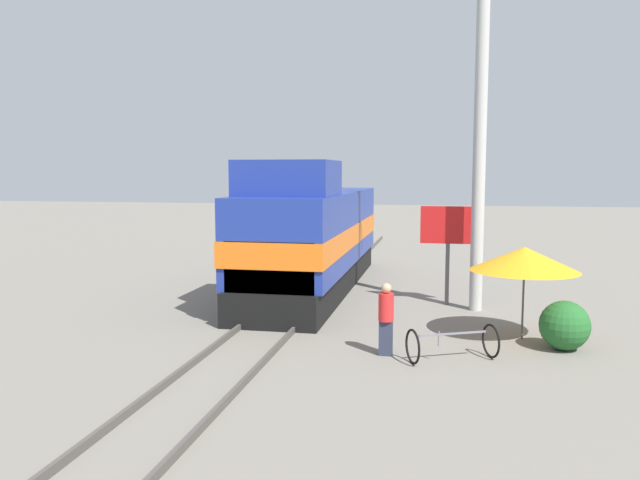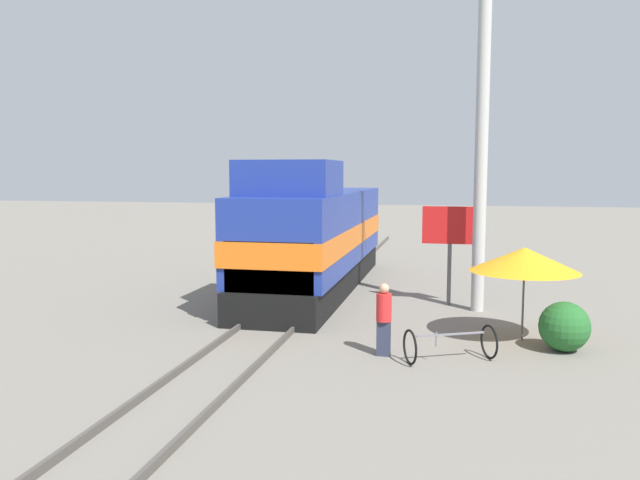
{
  "view_description": "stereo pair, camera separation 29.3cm",
  "coord_description": "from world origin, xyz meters",
  "px_view_note": "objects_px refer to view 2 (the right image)",
  "views": [
    {
      "loc": [
        4.37,
        -17.36,
        4.05
      ],
      "look_at": [
        1.2,
        -1.36,
        2.27
      ],
      "focal_mm": 35.0,
      "sensor_mm": 36.0,
      "label": 1
    },
    {
      "loc": [
        4.66,
        -17.3,
        4.05
      ],
      "look_at": [
        1.2,
        -1.36,
        2.27
      ],
      "focal_mm": 35.0,
      "sensor_mm": 36.0,
      "label": 2
    }
  ],
  "objects_px": {
    "vendor_umbrella": "(525,260)",
    "person_bystander": "(384,317)",
    "locomotive": "(315,237)",
    "billboard_sign": "(450,233)",
    "utility_pole": "(482,129)",
    "bicycle": "(450,344)"
  },
  "relations": [
    {
      "from": "locomotive",
      "to": "utility_pole",
      "type": "xyz_separation_m",
      "value": [
        5.36,
        -2.06,
        3.42
      ]
    },
    {
      "from": "locomotive",
      "to": "person_bystander",
      "type": "distance_m",
      "value": 7.87
    },
    {
      "from": "locomotive",
      "to": "billboard_sign",
      "type": "xyz_separation_m",
      "value": [
        4.53,
        -1.43,
        0.39
      ]
    },
    {
      "from": "billboard_sign",
      "to": "person_bystander",
      "type": "bearing_deg",
      "value": -103.33
    },
    {
      "from": "vendor_umbrella",
      "to": "person_bystander",
      "type": "relative_size",
      "value": 1.6
    },
    {
      "from": "utility_pole",
      "to": "person_bystander",
      "type": "distance_m",
      "value": 7.05
    },
    {
      "from": "locomotive",
      "to": "vendor_umbrella",
      "type": "distance_m",
      "value": 8.14
    },
    {
      "from": "locomotive",
      "to": "bicycle",
      "type": "xyz_separation_m",
      "value": [
        4.62,
        -7.27,
        -1.45
      ]
    },
    {
      "from": "vendor_umbrella",
      "to": "billboard_sign",
      "type": "xyz_separation_m",
      "value": [
        -1.78,
        3.71,
        0.25
      ]
    },
    {
      "from": "vendor_umbrella",
      "to": "person_bystander",
      "type": "xyz_separation_m",
      "value": [
        -3.13,
        -1.99,
        -1.09
      ]
    },
    {
      "from": "vendor_umbrella",
      "to": "bicycle",
      "type": "xyz_separation_m",
      "value": [
        -1.69,
        -2.13,
        -1.58
      ]
    },
    {
      "from": "vendor_umbrella",
      "to": "billboard_sign",
      "type": "distance_m",
      "value": 4.12
    },
    {
      "from": "person_bystander",
      "to": "bicycle",
      "type": "height_order",
      "value": "person_bystander"
    },
    {
      "from": "utility_pole",
      "to": "billboard_sign",
      "type": "relative_size",
      "value": 3.43
    },
    {
      "from": "billboard_sign",
      "to": "bicycle",
      "type": "bearing_deg",
      "value": -89.09
    },
    {
      "from": "person_bystander",
      "to": "billboard_sign",
      "type": "bearing_deg",
      "value": 76.67
    },
    {
      "from": "billboard_sign",
      "to": "bicycle",
      "type": "relative_size",
      "value": 1.49
    },
    {
      "from": "vendor_umbrella",
      "to": "billboard_sign",
      "type": "relative_size",
      "value": 0.86
    },
    {
      "from": "utility_pole",
      "to": "vendor_umbrella",
      "type": "distance_m",
      "value": 4.61
    },
    {
      "from": "locomotive",
      "to": "billboard_sign",
      "type": "bearing_deg",
      "value": -17.53
    },
    {
      "from": "locomotive",
      "to": "billboard_sign",
      "type": "relative_size",
      "value": 3.99
    },
    {
      "from": "bicycle",
      "to": "locomotive",
      "type": "bearing_deg",
      "value": -172.76
    }
  ]
}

